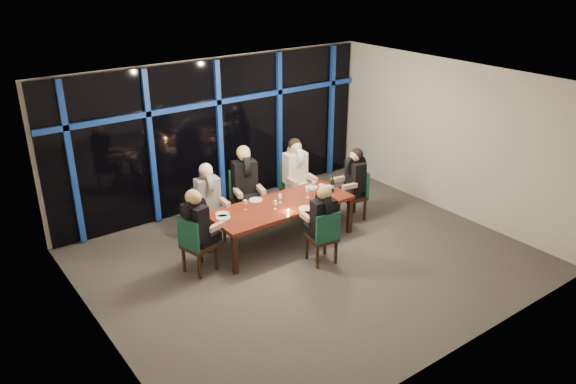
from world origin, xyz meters
The scene contains 29 objects.
room centered at (0.00, 0.00, 2.02)m, with size 7.04×7.00×3.02m.
window_wall centered at (0.01, 2.93, 1.55)m, with size 6.86×0.43×2.94m.
dining_table centered at (0.00, 0.80, 0.68)m, with size 2.60×1.00×0.75m.
chair_far_left centered at (-0.99, 1.69, 0.56)m, with size 0.51×0.51×1.00m.
chair_far_mid centered at (-0.12, 1.84, 0.60)m, with size 0.60×0.60×1.08m.
chair_far_right centered at (0.96, 1.72, 0.59)m, with size 0.54×0.54×1.06m.
chair_end_left centered at (-1.74, 0.76, 0.56)m, with size 0.56×0.56×1.00m.
chair_end_right centered at (1.77, 0.77, 0.55)m, with size 0.53×0.53×0.98m.
chair_near_mid centered at (0.12, -0.25, 0.54)m, with size 0.51×0.51×0.96m.
diner_far_left centered at (-1.00, 1.60, 0.96)m, with size 0.52×0.65×0.98m.
diner_far_mid centered at (-0.14, 1.75, 1.03)m, with size 0.61×0.72×1.05m.
diner_far_right centered at (0.95, 1.63, 1.01)m, with size 0.55×0.68×1.03m.
diner_end_left centered at (-1.66, 0.78, 0.95)m, with size 0.67×0.57×0.97m.
diner_end_right centered at (1.69, 0.78, 0.94)m, with size 0.65×0.53×0.95m.
diner_near_mid centered at (0.14, -0.17, 0.92)m, with size 0.52×0.63×0.94m.
plate_far_left centered at (-1.05, 1.04, 0.76)m, with size 0.24×0.24×0.01m, color white.
plate_far_mid centered at (-0.28, 1.20, 0.76)m, with size 0.24×0.24×0.01m, color white.
plate_far_right centered at (0.89, 1.07, 0.76)m, with size 0.24×0.24×0.01m, color white.
plate_end_left centered at (-1.11, 0.92, 0.76)m, with size 0.24×0.24×0.01m, color white.
plate_end_right centered at (1.14, 0.88, 0.76)m, with size 0.24×0.24×0.01m, color white.
plate_near_mid centered at (0.22, 0.39, 0.76)m, with size 0.24×0.24×0.01m, color white.
wine_bottle centered at (1.08, 0.68, 0.87)m, with size 0.07×0.07×0.31m.
water_pitcher centered at (0.85, 0.72, 0.85)m, with size 0.12×0.10×0.19m.
tea_light centered at (-0.08, 0.48, 0.76)m, with size 0.05×0.05×0.03m, color #F3A649.
wine_glass_a centered at (-0.21, 0.69, 0.87)m, with size 0.06×0.06×0.16m.
wine_glass_b centered at (0.02, 0.86, 0.87)m, with size 0.06×0.06×0.16m.
wine_glass_c centered at (0.55, 0.75, 0.89)m, with size 0.07×0.07×0.19m.
wine_glass_d centered at (-0.63, 0.98, 0.88)m, with size 0.07×0.07×0.18m.
wine_glass_e centered at (0.86, 0.95, 0.87)m, with size 0.07×0.07×0.17m.
Camera 1 is at (-5.23, -6.51, 4.84)m, focal length 35.00 mm.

